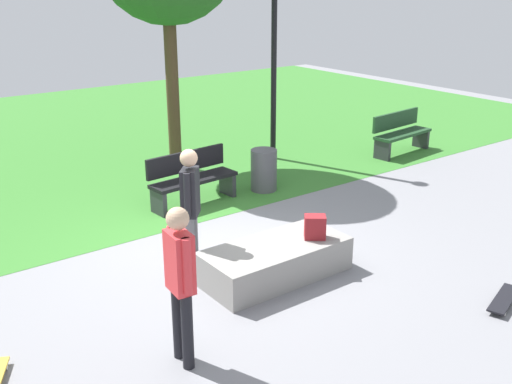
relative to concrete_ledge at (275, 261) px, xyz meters
name	(u,v)px	position (x,y,z in m)	size (l,w,h in m)	color
ground_plane	(213,251)	(-0.24, 1.14, -0.23)	(28.00, 28.00, 0.00)	gray
grass_lawn	(43,143)	(-0.24, 8.66, -0.22)	(26.60, 12.96, 0.01)	#387A2D
concrete_ledge	(275,261)	(0.00, 0.00, 0.00)	(1.97, 0.89, 0.46)	gray
backpack_on_ledge	(315,227)	(0.56, -0.14, 0.39)	(0.28, 0.20, 0.32)	maroon
skater_performing_trick	(180,275)	(-1.92, -0.91, 0.77)	(0.23, 0.43, 1.71)	black
skater_watching	(190,202)	(-0.82, 0.75, 0.78)	(0.36, 0.37, 1.72)	slate
skateboard_by_ledge	(504,299)	(1.79, -2.22, -0.16)	(0.82, 0.43, 0.08)	black
park_bench_near_lamppost	(400,132)	(5.93, 2.99, 0.25)	(1.64, 0.62, 0.91)	#1E4223
park_bench_far_right	(192,177)	(0.53, 3.02, 0.25)	(1.63, 0.60, 0.91)	black
lamp_post	(274,23)	(3.38, 4.35, 2.63)	(0.28, 0.28, 4.78)	black
trash_bin	(264,170)	(1.96, 2.82, 0.16)	(0.48, 0.48, 0.78)	#4C4C51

